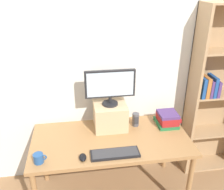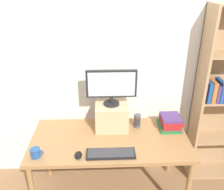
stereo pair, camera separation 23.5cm
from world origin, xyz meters
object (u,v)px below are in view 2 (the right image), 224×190
(computer_mouse, at_px, (78,155))
(book_stack, at_px, (170,122))
(riser_box, at_px, (112,116))
(desk_speaker, at_px, (137,121))
(keyboard, at_px, (111,154))
(coffee_mug, at_px, (36,153))
(computer_monitor, at_px, (111,86))
(desk, at_px, (110,144))

(computer_mouse, distance_m, book_stack, 1.02)
(riser_box, bearing_deg, computer_mouse, -122.87)
(riser_box, bearing_deg, desk_speaker, -3.71)
(keyboard, height_order, coffee_mug, coffee_mug)
(riser_box, distance_m, coffee_mug, 0.83)
(riser_box, distance_m, computer_monitor, 0.34)
(keyboard, height_order, book_stack, book_stack)
(keyboard, bearing_deg, desk_speaker, 56.64)
(computer_monitor, bearing_deg, coffee_mug, -145.81)
(desk, bearing_deg, book_stack, 14.69)
(computer_monitor, height_order, computer_mouse, computer_monitor)
(keyboard, distance_m, book_stack, 0.77)
(desk, xyz_separation_m, computer_monitor, (0.02, 0.21, 0.55))
(riser_box, bearing_deg, book_stack, -4.40)
(desk, distance_m, keyboard, 0.27)
(keyboard, xyz_separation_m, desk_speaker, (0.30, 0.45, 0.06))
(desk, bearing_deg, keyboard, -90.54)
(keyboard, bearing_deg, book_stack, 33.33)
(computer_mouse, relative_size, desk_speaker, 0.71)
(riser_box, height_order, computer_mouse, riser_box)
(computer_monitor, distance_m, coffee_mug, 0.93)
(book_stack, bearing_deg, riser_box, 175.60)
(coffee_mug, relative_size, desk_speaker, 0.79)
(desk, relative_size, computer_monitor, 3.10)
(book_stack, bearing_deg, coffee_mug, -162.07)
(riser_box, height_order, book_stack, riser_box)
(riser_box, height_order, coffee_mug, riser_box)
(riser_box, xyz_separation_m, book_stack, (0.61, -0.05, -0.06))
(computer_mouse, xyz_separation_m, coffee_mug, (-0.37, 0.02, 0.02))
(desk, distance_m, computer_mouse, 0.40)
(book_stack, distance_m, desk_speaker, 0.34)
(desk_speaker, bearing_deg, computer_mouse, -141.36)
(computer_monitor, xyz_separation_m, coffee_mug, (-0.69, -0.47, -0.43))
(desk, height_order, coffee_mug, coffee_mug)
(computer_monitor, distance_m, keyboard, 0.66)
(riser_box, distance_m, computer_mouse, 0.59)
(computer_monitor, height_order, keyboard, computer_monitor)
(computer_monitor, bearing_deg, computer_mouse, -122.95)
(desk, bearing_deg, desk_speaker, 33.79)
(riser_box, relative_size, keyboard, 0.76)
(computer_mouse, distance_m, coffee_mug, 0.37)
(coffee_mug, bearing_deg, riser_box, 34.27)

